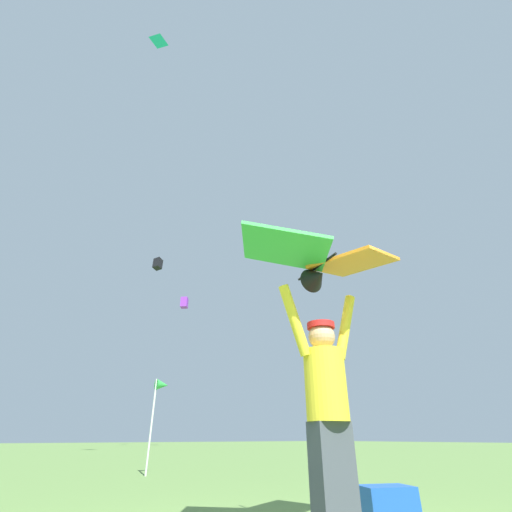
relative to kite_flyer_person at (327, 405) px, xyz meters
The scene contains 7 objects.
kite_flyer_person is the anchor object (origin of this frame).
held_stunt_kite 1.25m from the kite_flyer_person, 100.80° to the right, with size 1.70×1.03×0.39m.
distant_kite_black_low_right 35.47m from the kite_flyer_person, 74.54° to the left, with size 1.06×1.16×1.30m.
distant_kite_teal_mid_right 20.77m from the kite_flyer_person, 88.34° to the left, with size 0.88×0.87×0.27m.
distant_kite_purple_overhead_distant 32.22m from the kite_flyer_person, 69.24° to the left, with size 0.88×0.93×1.04m.
cooler_box 1.36m from the kite_flyer_person, 19.17° to the left, with size 0.48×0.32×0.30m, color #1E51B2.
marker_flag 6.18m from the kite_flyer_person, 81.53° to the left, with size 0.30×0.24×1.89m.
Camera 1 is at (-1.90, -1.95, 0.71)m, focal length 25.41 mm.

